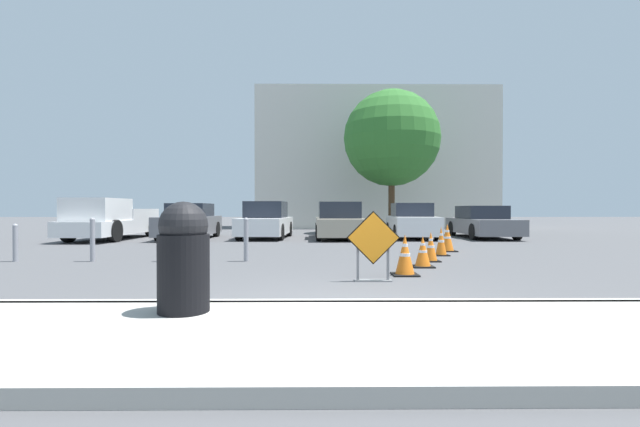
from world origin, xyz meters
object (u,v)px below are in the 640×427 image
(bollard_nearest, at_px, (246,238))
(parked_car_third, at_px, (339,222))
(pickup_truck, at_px, (109,221))
(trash_bin, at_px, (184,256))
(traffic_cone_nearest, at_px, (405,255))
(parked_car_fifth, at_px, (482,223))
(bollard_third, at_px, (92,238))
(traffic_cone_fifth, at_px, (447,238))
(parked_car_nearest, at_px, (190,222))
(traffic_cone_fourth, at_px, (441,241))
(road_closed_sign, at_px, (373,245))
(parked_car_second, at_px, (266,221))
(traffic_cone_third, at_px, (431,247))
(traffic_cone_second, at_px, (423,252))
(bollard_fourth, at_px, (15,241))
(parked_car_fourth, at_px, (412,222))
(bollard_second, at_px, (169,239))

(bollard_nearest, bearing_deg, parked_car_third, 71.12)
(pickup_truck, height_order, trash_bin, pickup_truck)
(pickup_truck, xyz_separation_m, parked_car_third, (9.19, 0.56, -0.06))
(pickup_truck, distance_m, trash_bin, 14.24)
(traffic_cone_nearest, bearing_deg, parked_car_fifth, 62.11)
(traffic_cone_nearest, distance_m, bollard_third, 7.20)
(traffic_cone_fifth, distance_m, parked_car_nearest, 10.38)
(pickup_truck, height_order, bollard_third, pickup_truck)
(traffic_cone_fourth, height_order, traffic_cone_fifth, traffic_cone_fifth)
(road_closed_sign, distance_m, bollard_third, 6.80)
(traffic_cone_fourth, bearing_deg, bollard_nearest, -166.67)
(traffic_cone_fourth, height_order, pickup_truck, pickup_truck)
(traffic_cone_nearest, relative_size, bollard_third, 0.74)
(traffic_cone_fourth, height_order, parked_car_second, parked_car_second)
(traffic_cone_third, height_order, bollard_nearest, bollard_nearest)
(traffic_cone_second, bearing_deg, parked_car_fifth, 62.24)
(parked_car_fifth, distance_m, bollard_fourth, 16.27)
(pickup_truck, relative_size, parked_car_third, 1.29)
(traffic_cone_third, xyz_separation_m, bollard_third, (-7.91, 0.07, 0.21))
(parked_car_fourth, bearing_deg, parked_car_nearest, 5.69)
(traffic_cone_third, relative_size, trash_bin, 0.59)
(traffic_cone_second, distance_m, trash_bin, 5.77)
(traffic_cone_fourth, bearing_deg, traffic_cone_nearest, -116.46)
(traffic_cone_nearest, relative_size, bollard_fourth, 0.86)
(traffic_cone_second, xyz_separation_m, traffic_cone_third, (0.43, 0.96, 0.02))
(traffic_cone_nearest, bearing_deg, parked_car_nearest, 125.29)
(traffic_cone_second, bearing_deg, bollard_second, 169.74)
(traffic_cone_second, bearing_deg, parked_car_third, 98.61)
(traffic_cone_nearest, relative_size, traffic_cone_second, 1.15)
(bollard_third, bearing_deg, bollard_fourth, 180.00)
(traffic_cone_fourth, relative_size, pickup_truck, 0.14)
(bollard_third, bearing_deg, parked_car_nearest, 89.57)
(parked_car_nearest, bearing_deg, pickup_truck, 8.65)
(bollard_second, distance_m, bollard_fourth, 3.59)
(traffic_cone_nearest, bearing_deg, bollard_third, 162.82)
(parked_car_second, bearing_deg, bollard_third, 72.21)
(traffic_cone_nearest, bearing_deg, traffic_cone_fourth, 63.54)
(parked_car_nearest, xyz_separation_m, bollard_nearest, (3.53, -7.51, -0.13))
(parked_car_third, relative_size, bollard_third, 4.13)
(parked_car_fifth, height_order, bollard_second, parked_car_fifth)
(parked_car_fifth, bearing_deg, traffic_cone_fourth, 62.81)
(parked_car_third, xyz_separation_m, bollard_second, (-4.38, -7.58, -0.17))
(traffic_cone_nearest, bearing_deg, parked_car_third, 94.11)
(traffic_cone_second, height_order, bollard_second, bollard_second)
(parked_car_third, bearing_deg, parked_car_fourth, -175.28)
(traffic_cone_third, distance_m, parked_car_nearest, 10.92)
(road_closed_sign, distance_m, parked_car_second, 11.09)
(traffic_cone_nearest, relative_size, parked_car_fifth, 0.16)
(traffic_cone_fourth, bearing_deg, bollard_second, -170.14)
(traffic_cone_nearest, bearing_deg, traffic_cone_third, 63.28)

